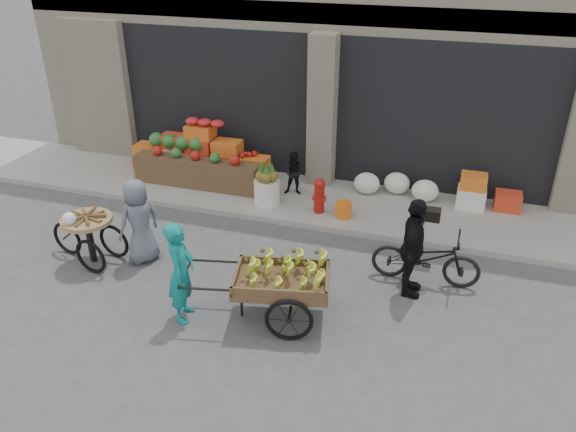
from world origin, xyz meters
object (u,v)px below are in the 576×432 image
(tricycle_cart, at_px, (89,232))
(vendor_grey, at_px, (139,221))
(vendor_woman, at_px, (181,272))
(bicycle, at_px, (426,257))
(seated_person, at_px, (295,173))
(orange_bucket, at_px, (343,210))
(pineapple_bin, at_px, (267,192))
(cyclist, at_px, (413,248))
(fire_hydrant, at_px, (319,194))
(banana_cart, at_px, (278,278))

(tricycle_cart, height_order, vendor_grey, vendor_grey)
(vendor_woman, height_order, vendor_grey, vendor_woman)
(vendor_woman, xyz_separation_m, bicycle, (3.26, 2.02, -0.33))
(tricycle_cart, xyz_separation_m, vendor_grey, (0.81, 0.31, 0.18))
(seated_person, xyz_separation_m, bicycle, (2.90, -2.29, -0.13))
(orange_bucket, bearing_deg, pineapple_bin, 176.42)
(vendor_grey, relative_size, cyclist, 0.92)
(seated_person, bearing_deg, vendor_grey, -129.92)
(fire_hydrant, relative_size, vendor_woman, 0.45)
(fire_hydrant, height_order, bicycle, bicycle)
(pineapple_bin, xyz_separation_m, orange_bucket, (1.60, -0.10, -0.10))
(seated_person, xyz_separation_m, vendor_woman, (-0.36, -4.31, 0.20))
(seated_person, bearing_deg, fire_hydrant, -52.88)
(orange_bucket, bearing_deg, tricycle_cart, -144.52)
(fire_hydrant, distance_m, seated_person, 0.96)
(fire_hydrant, height_order, vendor_woman, vendor_woman)
(seated_person, bearing_deg, cyclist, -54.87)
(cyclist, bearing_deg, vendor_woman, 116.63)
(seated_person, relative_size, banana_cart, 0.38)
(seated_person, height_order, vendor_grey, vendor_grey)
(fire_hydrant, bearing_deg, bicycle, -36.65)
(banana_cart, xyz_separation_m, tricycle_cart, (-3.55, 0.51, -0.13))
(orange_bucket, height_order, banana_cart, banana_cart)
(vendor_grey, bearing_deg, pineapple_bin, 179.76)
(pineapple_bin, xyz_separation_m, fire_hydrant, (1.10, -0.05, 0.13))
(banana_cart, relative_size, cyclist, 1.50)
(seated_person, distance_m, vendor_woman, 4.33)
(tricycle_cart, bearing_deg, bicycle, 19.83)
(orange_bucket, xyz_separation_m, banana_cart, (-0.24, -3.21, 0.43))
(fire_hydrant, xyz_separation_m, banana_cart, (0.26, -3.26, 0.20))
(pineapple_bin, xyz_separation_m, vendor_woman, (0.04, -3.71, 0.41))
(pineapple_bin, height_order, fire_hydrant, fire_hydrant)
(fire_hydrant, bearing_deg, seated_person, 137.12)
(pineapple_bin, bearing_deg, tricycle_cart, -128.00)
(fire_hydrant, relative_size, vendor_grey, 0.47)
(pineapple_bin, relative_size, bicycle, 0.30)
(bicycle, distance_m, cyclist, 0.58)
(banana_cart, xyz_separation_m, vendor_grey, (-2.74, 0.82, 0.05))
(tricycle_cart, distance_m, vendor_grey, 0.88)
(seated_person, relative_size, tricycle_cart, 0.64)
(tricycle_cart, bearing_deg, pineapple_bin, 60.37)
(fire_hydrant, bearing_deg, vendor_grey, -135.45)
(vendor_grey, height_order, cyclist, cyclist)
(pineapple_bin, bearing_deg, fire_hydrant, -2.60)
(pineapple_bin, relative_size, cyclist, 0.32)
(orange_bucket, distance_m, tricycle_cart, 4.66)
(vendor_woman, bearing_deg, fire_hydrant, -29.79)
(tricycle_cart, distance_m, bicycle, 5.60)
(seated_person, distance_m, bicycle, 3.69)
(orange_bucket, xyz_separation_m, vendor_woman, (-1.56, -3.61, 0.51))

